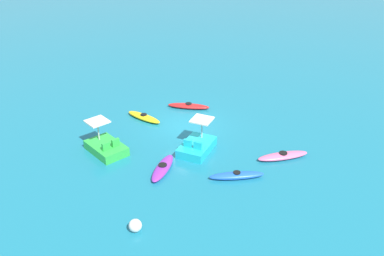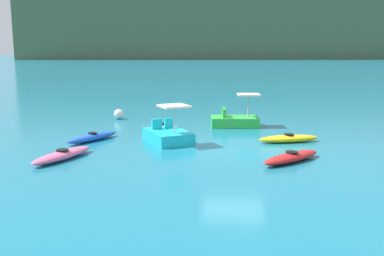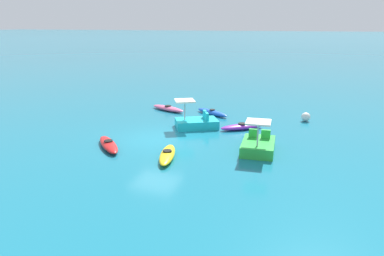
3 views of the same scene
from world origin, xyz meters
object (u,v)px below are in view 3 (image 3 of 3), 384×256
(kayak_pink, at_px, (168,108))
(pedal_boat_cyan, at_px, (196,122))
(kayak_purple, at_px, (242,127))
(buoy_white, at_px, (306,117))
(pedal_boat_green, at_px, (258,145))
(kayak_blue, at_px, (212,112))
(kayak_red, at_px, (109,144))
(kayak_yellow, at_px, (167,155))

(kayak_pink, xyz_separation_m, pedal_boat_cyan, (3.41, 3.26, 0.17))
(kayak_purple, height_order, kayak_pink, same)
(pedal_boat_cyan, height_order, buoy_white, pedal_boat_cyan)
(pedal_boat_cyan, bearing_deg, pedal_boat_green, 54.65)
(kayak_purple, height_order, pedal_boat_green, pedal_boat_green)
(kayak_blue, bearing_deg, kayak_purple, 43.04)
(kayak_blue, distance_m, buoy_white, 6.00)
(kayak_pink, xyz_separation_m, buoy_white, (-0.24, 9.25, 0.12))
(pedal_boat_cyan, xyz_separation_m, buoy_white, (-3.65, 5.99, -0.06))
(kayak_purple, xyz_separation_m, kayak_red, (5.33, -5.53, -0.00))
(kayak_purple, bearing_deg, pedal_boat_green, 23.69)
(pedal_boat_green, distance_m, buoy_white, 6.83)
(kayak_purple, bearing_deg, kayak_yellow, -21.44)
(pedal_boat_green, bearing_deg, kayak_yellow, -59.11)
(kayak_blue, distance_m, kayak_yellow, 8.48)
(kayak_purple, xyz_separation_m, buoy_white, (-3.12, 3.38, 0.12))
(kayak_purple, relative_size, pedal_boat_green, 0.98)
(kayak_red, bearing_deg, kayak_purple, 133.92)
(kayak_red, relative_size, pedal_boat_cyan, 0.88)
(kayak_blue, xyz_separation_m, kayak_yellow, (8.47, 0.38, 0.00))
(kayak_purple, distance_m, kayak_red, 7.68)
(kayak_pink, bearing_deg, kayak_blue, 88.31)
(kayak_red, height_order, kayak_pink, same)
(kayak_blue, xyz_separation_m, buoy_white, (-0.33, 5.99, 0.12))
(kayak_purple, relative_size, kayak_pink, 0.86)
(kayak_red, relative_size, kayak_blue, 0.93)
(kayak_pink, bearing_deg, pedal_boat_green, 49.39)
(kayak_blue, xyz_separation_m, pedal_boat_cyan, (3.31, -0.00, 0.17))
(kayak_pink, relative_size, kayak_blue, 1.09)
(kayak_purple, distance_m, pedal_boat_green, 3.76)
(kayak_blue, relative_size, buoy_white, 4.81)
(kayak_yellow, bearing_deg, kayak_pink, -156.98)
(kayak_blue, bearing_deg, buoy_white, 93.19)
(kayak_purple, height_order, kayak_blue, same)
(kayak_yellow, distance_m, buoy_white, 10.44)
(kayak_purple, relative_size, kayak_red, 1.00)
(buoy_white, bearing_deg, kayak_blue, -86.81)
(kayak_yellow, xyz_separation_m, buoy_white, (-8.81, 5.61, 0.12))
(kayak_yellow, bearing_deg, kayak_red, -96.10)
(pedal_boat_green, bearing_deg, kayak_blue, -146.56)
(kayak_purple, bearing_deg, kayak_red, -46.08)
(kayak_yellow, bearing_deg, pedal_boat_cyan, -175.82)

